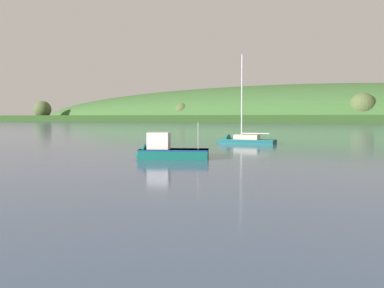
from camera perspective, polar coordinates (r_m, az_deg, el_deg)
far_shoreline_hill at (r=284.09m, az=14.68°, el=3.01°), size 527.68×155.32×48.50m
sailboat_midwater_white at (r=50.20m, az=6.60°, el=0.25°), size 7.35×2.94×11.47m
fishing_boat_moored at (r=31.97m, az=-3.55°, el=-1.16°), size 5.88×4.06×3.40m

